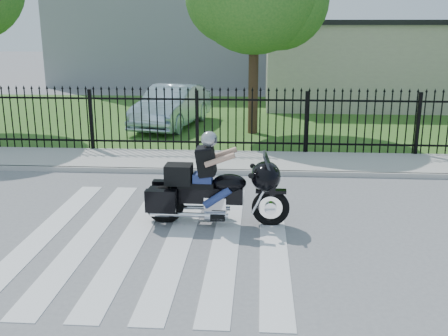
{
  "coord_description": "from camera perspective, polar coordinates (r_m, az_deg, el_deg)",
  "views": [
    {
      "loc": [
        1.74,
        -8.25,
        3.56
      ],
      "look_at": [
        1.1,
        0.98,
        1.0
      ],
      "focal_mm": 42.0,
      "sensor_mm": 36.0,
      "label": 1
    }
  ],
  "objects": [
    {
      "name": "ground",
      "position": [
        9.16,
        -7.35,
        -7.56
      ],
      "size": [
        120.0,
        120.0,
        0.0
      ],
      "primitive_type": "plane",
      "color": "slate",
      "rests_on": "ground"
    },
    {
      "name": "crosswalk",
      "position": [
        9.15,
        -7.35,
        -7.52
      ],
      "size": [
        5.0,
        5.5,
        0.01
      ],
      "primitive_type": null,
      "color": "silver",
      "rests_on": "ground"
    },
    {
      "name": "sidewalk",
      "position": [
        13.82,
        -3.38,
        0.76
      ],
      "size": [
        40.0,
        2.0,
        0.12
      ],
      "primitive_type": "cube",
      "color": "#ADAAA3",
      "rests_on": "ground"
    },
    {
      "name": "curb",
      "position": [
        12.86,
        -3.94,
        -0.36
      ],
      "size": [
        40.0,
        0.12,
        0.12
      ],
      "primitive_type": "cube",
      "color": "#ADAAA3",
      "rests_on": "ground"
    },
    {
      "name": "grass_strip",
      "position": [
        20.64,
        -0.92,
        5.56
      ],
      "size": [
        40.0,
        12.0,
        0.02
      ],
      "primitive_type": "cube",
      "color": "#366221",
      "rests_on": "ground"
    },
    {
      "name": "iron_fence",
      "position": [
        14.6,
        -2.94,
        4.96
      ],
      "size": [
        26.0,
        0.04,
        1.8
      ],
      "color": "black",
      "rests_on": "ground"
    },
    {
      "name": "building_low",
      "position": [
        24.88,
        16.46,
        10.68
      ],
      "size": [
        10.0,
        6.0,
        3.5
      ],
      "primitive_type": "cube",
      "color": "beige",
      "rests_on": "ground"
    },
    {
      "name": "building_low_roof",
      "position": [
        24.82,
        16.79,
        14.93
      ],
      "size": [
        10.2,
        6.2,
        0.2
      ],
      "primitive_type": "cube",
      "color": "black",
      "rests_on": "building_low"
    },
    {
      "name": "motorcycle_rider",
      "position": [
        9.49,
        -1.26,
        -1.93
      ],
      "size": [
        2.67,
        0.81,
        1.76
      ],
      "rotation": [
        0.0,
        0.0,
        -0.02
      ],
      "color": "black",
      "rests_on": "ground"
    },
    {
      "name": "parked_car",
      "position": [
        18.65,
        -5.7,
        6.71
      ],
      "size": [
        2.39,
        4.63,
        1.45
      ],
      "primitive_type": "imported",
      "rotation": [
        0.0,
        0.0,
        -0.2
      ],
      "color": "#ABC5D7",
      "rests_on": "grass_strip"
    }
  ]
}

